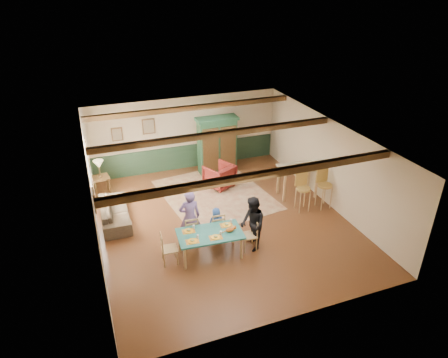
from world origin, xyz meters
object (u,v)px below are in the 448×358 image
object	(u,v)px
dining_chair_far_left	(191,229)
dining_chair_end_right	(249,235)
bar_stool_right	(324,190)
sofa	(115,212)
person_man	(190,217)
counter_table	(297,181)
end_table	(102,186)
dining_table	(210,244)
person_woman	(253,224)
dining_chair_far_right	(217,225)
dining_chair_end_left	(169,248)
bar_stool_left	(303,193)
person_child	(216,223)
table_lamp	(99,169)
armoire	(217,145)
cat	(230,229)
armchair	(220,176)

from	to	relation	value
dining_chair_far_left	dining_chair_end_right	size ratio (longest dim) A/B	1.00
dining_chair_far_left	bar_stool_right	xyz separation A→B (m)	(4.39, 0.39, 0.18)
dining_chair_far_left	sofa	size ratio (longest dim) A/B	0.43
person_man	counter_table	size ratio (longest dim) A/B	1.25
person_man	end_table	distance (m)	4.11
dining_table	person_woman	distance (m)	1.21
dining_chair_far_left	dining_chair_far_right	world-z (taller)	same
end_table	dining_chair_end_left	bearing A→B (deg)	-73.23
sofa	bar_stool_left	xyz separation A→B (m)	(5.49, -1.37, 0.30)
dining_chair_end_right	person_woman	xyz separation A→B (m)	(0.09, -0.01, 0.32)
person_child	table_lamp	xyz separation A→B (m)	(-2.74, 3.61, 0.48)
dining_chair_far_left	dining_chair_far_right	size ratio (longest dim) A/B	1.00
dining_chair_far_right	sofa	size ratio (longest dim) A/B	0.43
dining_chair_far_left	person_woman	size ratio (longest dim) A/B	0.58
dining_chair_end_right	person_child	xyz separation A→B (m)	(-0.63, 0.78, 0.03)
table_lamp	bar_stool_left	xyz separation A→B (m)	(5.70, -3.15, -0.34)
end_table	armoire	bearing A→B (deg)	4.16
dining_chair_far_right	dining_chair_end_right	xyz separation A→B (m)	(0.64, -0.71, 0.00)
dining_chair_end_right	person_man	xyz separation A→B (m)	(-1.36, 0.83, 0.35)
dining_chair_end_left	end_table	xyz separation A→B (m)	(-1.28, 4.23, -0.11)
dining_chair_far_left	person_man	distance (m)	0.36
dining_table	end_table	xyz separation A→B (m)	(-2.32, 4.31, -0.02)
person_child	armoire	bearing A→B (deg)	-105.49
dining_table	person_child	distance (m)	0.83
person_woman	armoire	size ratio (longest dim) A/B	0.72
cat	counter_table	xyz separation A→B (m)	(3.17, 2.15, -0.24)
dining_table	end_table	distance (m)	4.90
dining_chair_far_right	person_man	distance (m)	0.82
dining_table	armoire	size ratio (longest dim) A/B	0.78
dining_chair_far_right	armchair	world-z (taller)	dining_chair_far_right
dining_chair_end_right	person_woman	bearing A→B (deg)	90.00
dining_chair_far_right	armchair	distance (m)	3.08
dining_chair_end_left	bar_stool_left	xyz separation A→B (m)	(4.42, 1.08, 0.16)
dining_chair_far_left	armchair	size ratio (longest dim) A/B	0.98
dining_chair_far_right	dining_chair_end_right	bearing A→B (deg)	136.17
dining_chair_far_right	person_man	xyz separation A→B (m)	(-0.72, 0.13, 0.35)
dining_chair_far_left	dining_chair_end_right	xyz separation A→B (m)	(1.36, -0.76, 0.00)
armchair	bar_stool_left	bearing A→B (deg)	102.36
cat	armchair	xyz separation A→B (m)	(1.02, 3.63, -0.37)
dining_chair_far_left	table_lamp	world-z (taller)	table_lamp
dining_chair_end_left	dining_chair_end_right	bearing A→B (deg)	-90.00
person_man	table_lamp	distance (m)	4.09
dining_chair_end_left	person_man	bearing A→B (deg)	-43.15
table_lamp	bar_stool_right	world-z (taller)	bar_stool_right
dining_chair_end_left	armoire	xyz separation A→B (m)	(2.86, 4.53, 0.62)
table_lamp	person_child	bearing A→B (deg)	-52.77
armoire	person_woman	bearing A→B (deg)	-97.66
dining_chair_far_right	dining_chair_end_right	world-z (taller)	same
person_woman	sofa	distance (m)	4.20
table_lamp	armchair	bearing A→B (deg)	-11.88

